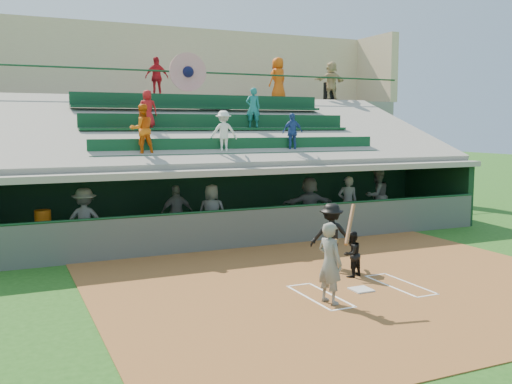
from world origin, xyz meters
name	(u,v)px	position (x,y,z in m)	size (l,w,h in m)	color
ground	(361,291)	(0.00, 0.00, 0.00)	(100.00, 100.00, 0.00)	#1E4D15
dirt_slab	(348,285)	(0.00, 0.50, 0.01)	(11.00, 9.00, 0.02)	brown
home_plate	(361,290)	(0.00, 0.00, 0.04)	(0.43, 0.43, 0.03)	silver
batters_box_chalk	(361,290)	(0.00, 0.00, 0.02)	(2.65, 1.85, 0.01)	white
dugout_floor	(240,235)	(0.00, 6.75, 0.02)	(16.00, 3.50, 0.04)	gray
concourse_slab	(178,154)	(0.00, 13.50, 2.30)	(20.00, 3.00, 4.60)	gray
grandstand	(201,159)	(-0.01, 10.51, 2.26)	(20.40, 10.40, 7.80)	#4F5550
batter_at_plate	(330,262)	(-1.07, -0.47, 0.84)	(0.89, 0.76, 1.95)	#5F615C
catcher	(352,254)	(0.43, 1.02, 0.55)	(0.52, 0.40, 1.06)	black
home_umpire	(331,235)	(0.50, 2.03, 0.81)	(1.03, 0.59, 1.59)	black
dugout_bench	(225,222)	(-0.05, 7.90, 0.25)	(14.08, 0.42, 0.42)	brown
white_table	(44,240)	(-5.91, 6.35, 0.43)	(0.89, 0.67, 0.78)	silver
water_cooler	(43,218)	(-5.92, 6.33, 1.04)	(0.43, 0.43, 0.43)	#CA5D0B
dugout_player_a	(85,220)	(-4.85, 6.15, 0.93)	(1.15, 0.66, 1.78)	#5C5F59
dugout_player_b	(177,213)	(-2.10, 6.63, 0.89)	(0.99, 0.41, 1.70)	#61635E
dugout_player_c	(212,213)	(-1.18, 6.07, 0.90)	(0.85, 0.55, 1.73)	#595D57
dugout_player_d	(309,205)	(2.19, 6.12, 0.95)	(1.69, 0.54, 1.82)	#51544F
dugout_player_e	(348,203)	(3.67, 6.12, 0.94)	(0.65, 0.43, 1.79)	#5E615B
dugout_player_f	(377,196)	(5.31, 6.74, 1.02)	(0.95, 0.74, 1.96)	#62645F
trash_bin	(329,92)	(6.91, 12.66, 5.02)	(0.56, 0.56, 0.84)	black
concourse_staff_a	(157,77)	(-1.05, 12.73, 5.41)	(0.95, 0.40, 1.62)	#B3141D
concourse_staff_b	(278,79)	(4.35, 12.79, 5.53)	(0.91, 0.59, 1.86)	#D7500C
concourse_staff_c	(331,81)	(6.76, 12.30, 5.47)	(1.62, 0.51, 1.74)	tan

